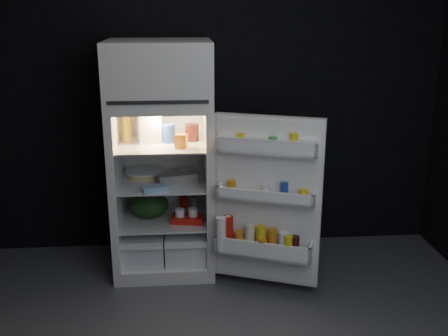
{
  "coord_description": "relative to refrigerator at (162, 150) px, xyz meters",
  "views": [
    {
      "loc": [
        -0.16,
        -2.58,
        2.0
      ],
      "look_at": [
        0.13,
        1.0,
        0.9
      ],
      "focal_mm": 42.0,
      "sensor_mm": 36.0,
      "label": 1
    }
  ],
  "objects": [
    {
      "name": "wall_back",
      "position": [
        0.32,
        0.38,
        0.39
      ],
      "size": [
        4.0,
        0.0,
        2.7
      ],
      "primitive_type": "cube",
      "color": "black",
      "rests_on": "ground"
    },
    {
      "name": "refrigerator",
      "position": [
        0.0,
        0.0,
        0.0
      ],
      "size": [
        0.76,
        0.71,
        1.78
      ],
      "color": "silver",
      "rests_on": "ground"
    },
    {
      "name": "fridge_door",
      "position": [
        0.72,
        -0.51,
        -0.27
      ],
      "size": [
        0.74,
        0.44,
        1.22
      ],
      "color": "silver",
      "rests_on": "ground"
    },
    {
      "name": "milk_jug",
      "position": [
        -0.09,
        -0.0,
        0.19
      ],
      "size": [
        0.19,
        0.19,
        0.24
      ],
      "primitive_type": "cube",
      "rotation": [
        0.0,
        0.0,
        0.2
      ],
      "color": "white",
      "rests_on": "refrigerator"
    },
    {
      "name": "mayo_jar",
      "position": [
        0.05,
        -0.03,
        0.14
      ],
      "size": [
        0.12,
        0.12,
        0.14
      ],
      "primitive_type": "cylinder",
      "rotation": [
        0.0,
        0.0,
        0.25
      ],
      "color": "#1C3C9A",
      "rests_on": "refrigerator"
    },
    {
      "name": "jam_jar",
      "position": [
        0.23,
        0.01,
        0.14
      ],
      "size": [
        0.14,
        0.14,
        0.13
      ],
      "primitive_type": "cylinder",
      "rotation": [
        0.0,
        0.0,
        0.38
      ],
      "color": "black",
      "rests_on": "refrigerator"
    },
    {
      "name": "amber_bottle",
      "position": [
        -0.26,
        0.02,
        0.18
      ],
      "size": [
        0.09,
        0.09,
        0.22
      ],
      "primitive_type": "cylinder",
      "rotation": [
        0.0,
        0.0,
        -0.2
      ],
      "color": "#AA881B",
      "rests_on": "refrigerator"
    },
    {
      "name": "small_carton",
      "position": [
        0.15,
        -0.2,
        0.12
      ],
      "size": [
        0.1,
        0.08,
        0.1
      ],
      "primitive_type": "cube",
      "rotation": [
        0.0,
        0.0,
        -0.26
      ],
      "color": "orange",
      "rests_on": "refrigerator"
    },
    {
      "name": "egg_carton",
      "position": [
        0.11,
        -0.11,
        -0.19
      ],
      "size": [
        0.31,
        0.18,
        0.07
      ],
      "primitive_type": "cube",
      "rotation": [
        0.0,
        0.0,
        0.24
      ],
      "color": "gray",
      "rests_on": "refrigerator"
    },
    {
      "name": "pie",
      "position": [
        -0.14,
        0.08,
        -0.21
      ],
      "size": [
        0.28,
        0.28,
        0.04
      ],
      "primitive_type": "cylinder",
      "rotation": [
        0.0,
        0.0,
        -0.01
      ],
      "color": "tan",
      "rests_on": "refrigerator"
    },
    {
      "name": "flat_package",
      "position": [
        -0.05,
        -0.29,
        -0.21
      ],
      "size": [
        0.21,
        0.15,
        0.04
      ],
      "primitive_type": "cube",
      "rotation": [
        0.0,
        0.0,
        0.36
      ],
      "color": "#84A6CC",
      "rests_on": "refrigerator"
    },
    {
      "name": "wrapped_pkg",
      "position": [
        0.19,
        0.08,
        -0.2
      ],
      "size": [
        0.14,
        0.12,
        0.05
      ],
      "primitive_type": "cube",
      "rotation": [
        0.0,
        0.0,
        -0.07
      ],
      "color": "beige",
      "rests_on": "refrigerator"
    },
    {
      "name": "produce_bag",
      "position": [
        -0.11,
        -0.04,
        -0.43
      ],
      "size": [
        0.31,
        0.26,
        0.2
      ],
      "primitive_type": "ellipsoid",
      "rotation": [
        0.0,
        0.0,
        0.03
      ],
      "color": "#193815",
      "rests_on": "refrigerator"
    },
    {
      "name": "yogurt_tray",
      "position": [
        0.18,
        -0.17,
        -0.5
      ],
      "size": [
        0.26,
        0.17,
        0.05
      ],
      "primitive_type": "cube",
      "rotation": [
        0.0,
        0.0,
        -0.17
      ],
      "color": "red",
      "rests_on": "refrigerator"
    },
    {
      "name": "small_can_red",
      "position": [
        0.16,
        0.15,
        -0.48
      ],
      "size": [
        0.09,
        0.09,
        0.09
      ],
      "primitive_type": "cylinder",
      "rotation": [
        0.0,
        0.0,
        0.36
      ],
      "color": "red",
      "rests_on": "refrigerator"
    },
    {
      "name": "small_can_silver",
      "position": [
        0.24,
        0.12,
        -0.48
      ],
      "size": [
        0.09,
        0.09,
        0.09
      ],
      "primitive_type": "cylinder",
      "rotation": [
        0.0,
        0.0,
        0.4
      ],
      "color": "silver",
      "rests_on": "refrigerator"
    }
  ]
}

